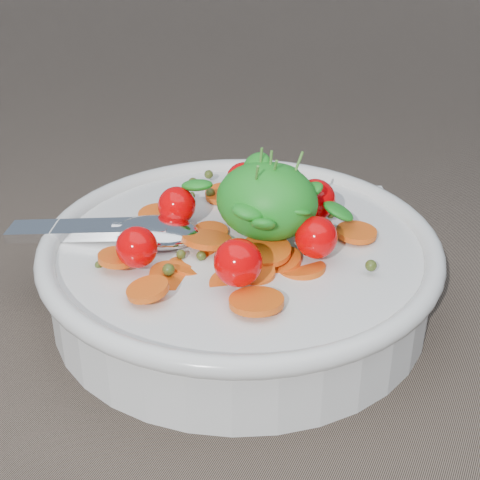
% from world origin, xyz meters
% --- Properties ---
extents(ground, '(6.00, 6.00, 0.00)m').
position_xyz_m(ground, '(0.00, 0.00, 0.00)').
color(ground, brown).
rests_on(ground, ground).
extents(bowl, '(0.33, 0.31, 0.13)m').
position_xyz_m(bowl, '(-0.00, 0.01, 0.04)').
color(bowl, silver).
rests_on(bowl, ground).
extents(napkin, '(0.23, 0.22, 0.01)m').
position_xyz_m(napkin, '(0.01, 0.16, 0.00)').
color(napkin, white).
rests_on(napkin, ground).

